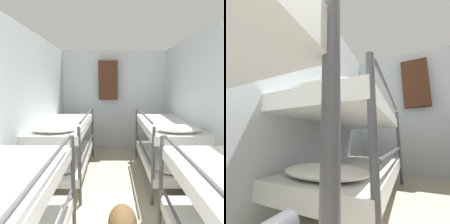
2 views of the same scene
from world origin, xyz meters
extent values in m
cube|color=silver|center=(-1.26, 2.57, 1.18)|extent=(0.06, 5.27, 2.36)
cube|color=silver|center=(0.00, 5.18, 1.18)|extent=(2.59, 0.06, 2.36)
cylinder|color=#4C4C51|center=(-0.47, 2.33, 0.53)|extent=(0.04, 0.04, 1.06)
cylinder|color=#4C4C51|center=(-0.47, 1.45, 1.08)|extent=(0.03, 1.53, 0.03)
cylinder|color=#4C4C51|center=(0.47, 2.33, 0.53)|extent=(0.04, 0.04, 1.06)
cylinder|color=#4C4C51|center=(0.47, 1.45, 1.08)|extent=(0.03, 1.53, 0.03)
cylinder|color=#4C4C51|center=(-0.47, 2.75, 0.53)|extent=(0.04, 0.04, 1.06)
cylinder|color=#4C4C51|center=(-0.47, 4.50, 0.53)|extent=(0.04, 0.04, 1.06)
cube|color=white|center=(-0.85, 3.63, 0.30)|extent=(0.76, 1.80, 0.13)
ellipsoid|color=silver|center=(-0.85, 2.97, 0.41)|extent=(0.61, 0.40, 0.09)
cylinder|color=#4C4C51|center=(-0.47, 3.63, 0.51)|extent=(0.03, 1.53, 0.03)
cube|color=white|center=(-0.85, 3.63, 0.88)|extent=(0.76, 1.80, 0.13)
ellipsoid|color=silver|center=(-0.85, 2.97, 0.98)|extent=(0.61, 0.40, 0.09)
cylinder|color=#4C4C51|center=(-0.47, 3.63, 1.08)|extent=(0.03, 1.53, 0.03)
cylinder|color=#4C4C51|center=(0.47, 2.75, 0.53)|extent=(0.04, 0.04, 1.06)
cylinder|color=#4C4C51|center=(0.47, 4.50, 0.53)|extent=(0.04, 0.04, 1.06)
cube|color=white|center=(0.85, 3.63, 0.30)|extent=(0.76, 1.80, 0.13)
ellipsoid|color=silver|center=(0.85, 2.97, 0.41)|extent=(0.61, 0.40, 0.09)
cylinder|color=#4C4C51|center=(0.47, 3.63, 0.51)|extent=(0.03, 1.53, 0.03)
cube|color=white|center=(0.85, 3.63, 0.88)|extent=(0.76, 1.80, 0.13)
ellipsoid|color=silver|center=(0.85, 2.97, 0.98)|extent=(0.61, 0.40, 0.09)
cylinder|color=#4C4C51|center=(0.47, 3.63, 1.08)|extent=(0.03, 1.53, 0.03)
ellipsoid|color=brown|center=(0.06, 2.21, 0.15)|extent=(0.30, 0.47, 0.30)
cube|color=#472819|center=(-0.15, 5.03, 1.66)|extent=(0.44, 0.12, 0.90)
camera|label=1|loc=(-0.05, 0.31, 1.60)|focal=32.00mm
camera|label=2|loc=(-0.32, 2.04, 0.62)|focal=24.00mm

